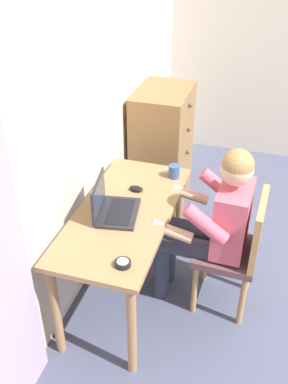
% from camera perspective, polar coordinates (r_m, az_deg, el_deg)
% --- Properties ---
extents(wall_back, '(4.80, 0.05, 2.50)m').
position_cam_1_polar(wall_back, '(2.98, -7.29, 10.56)').
color(wall_back, beige).
rests_on(wall_back, ground_plane).
extents(desk, '(1.29, 0.59, 0.74)m').
position_cam_1_polar(desk, '(2.89, -2.49, -4.21)').
color(desk, '#9E754C').
rests_on(desk, ground_plane).
extents(dresser, '(0.64, 0.47, 1.10)m').
position_cam_1_polar(dresser, '(3.98, 2.37, 5.64)').
color(dresser, olive).
rests_on(dresser, ground_plane).
extents(chair, '(0.43, 0.41, 0.89)m').
position_cam_1_polar(chair, '(2.97, 12.06, -7.05)').
color(chair, brown).
rests_on(chair, ground_plane).
extents(person_seated, '(0.54, 0.59, 1.21)m').
position_cam_1_polar(person_seated, '(2.87, 8.87, -3.59)').
color(person_seated, '#33384C').
rests_on(person_seated, ground_plane).
extents(laptop, '(0.38, 0.30, 0.24)m').
position_cam_1_polar(laptop, '(2.78, -4.22, -1.91)').
color(laptop, '#232326').
rests_on(laptop, desk).
extents(computer_mouse, '(0.07, 0.11, 0.03)m').
position_cam_1_polar(computer_mouse, '(3.01, -1.02, 0.44)').
color(computer_mouse, black).
rests_on(computer_mouse, desk).
extents(desk_clock, '(0.09, 0.09, 0.03)m').
position_cam_1_polar(desk_clock, '(2.41, -2.77, -9.23)').
color(desk_clock, black).
rests_on(desk_clock, desk).
extents(coffee_mug, '(0.12, 0.08, 0.09)m').
position_cam_1_polar(coffee_mug, '(3.15, 3.93, 2.71)').
color(coffee_mug, '#33518C').
rests_on(coffee_mug, desk).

